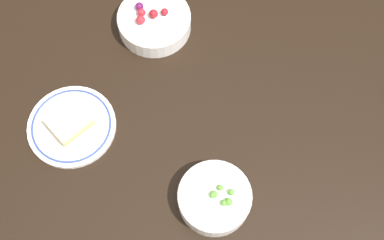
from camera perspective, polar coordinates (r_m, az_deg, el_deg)
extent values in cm
cube|color=black|center=(112.57, 0.00, -0.82)|extent=(118.36, 114.37, 4.00)
cylinder|color=white|center=(121.76, -4.35, 11.16)|extent=(17.55, 17.55, 4.31)
torus|color=white|center=(120.01, -4.42, 11.75)|extent=(17.65, 17.65, 0.80)
sphere|color=maroon|center=(119.60, -3.17, 12.33)|extent=(1.77, 1.77, 1.77)
sphere|color=#59144C|center=(120.87, -6.08, 12.88)|extent=(1.99, 1.99, 1.99)
sphere|color=#B2232D|center=(119.79, -5.84, 12.22)|extent=(1.96, 1.96, 1.96)
sphere|color=maroon|center=(119.24, -4.45, 12.11)|extent=(2.12, 2.12, 2.12)
sphere|color=#B2232D|center=(118.49, -5.95, 11.41)|extent=(2.14, 2.14, 2.14)
cylinder|color=white|center=(113.07, -13.67, -0.71)|extent=(19.65, 19.65, 1.12)
torus|color=#33478C|center=(112.57, -13.74, -0.60)|extent=(17.79, 17.79, 0.50)
cube|color=beige|center=(112.04, -13.80, -0.48)|extent=(8.46, 9.39, 1.20)
cube|color=#E5B24C|center=(111.15, -13.92, -0.27)|extent=(8.46, 9.39, 0.80)
cube|color=beige|center=(110.26, -14.03, -0.06)|extent=(8.46, 9.39, 1.20)
cylinder|color=white|center=(102.88, 2.59, -9.02)|extent=(15.01, 15.01, 4.54)
torus|color=white|center=(100.69, 2.64, -8.69)|extent=(15.21, 15.21, 0.80)
sphere|color=#599E38|center=(100.15, 2.60, -8.67)|extent=(1.06, 1.06, 1.06)
sphere|color=#599E38|center=(99.73, 3.72, -9.51)|extent=(1.31, 1.31, 1.31)
sphere|color=#599E38|center=(99.74, 4.27, -9.40)|extent=(1.52, 1.52, 1.52)
sphere|color=#599E38|center=(100.39, 4.55, -8.29)|extent=(1.34, 1.34, 1.34)
sphere|color=#599E38|center=(99.98, 4.14, -9.24)|extent=(1.17, 1.17, 1.17)
sphere|color=#599E38|center=(100.18, 2.58, -8.44)|extent=(1.21, 1.21, 1.21)
sphere|color=#599E38|center=(100.14, 2.62, -8.53)|extent=(1.21, 1.21, 1.21)
sphere|color=#599E38|center=(99.98, 2.44, -8.62)|extent=(1.40, 1.40, 1.40)
sphere|color=#599E38|center=(100.54, 3.29, -7.79)|extent=(1.25, 1.25, 1.25)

